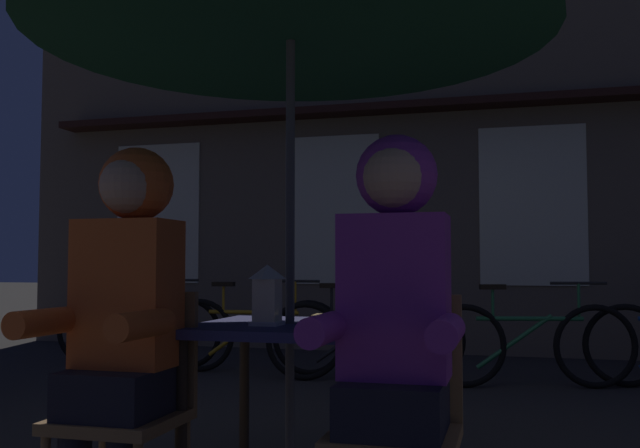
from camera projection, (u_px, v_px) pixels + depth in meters
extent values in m
cube|color=navy|center=(290.00, 328.00, 2.74)|extent=(0.72, 0.72, 0.04)
cylinder|color=#2D2319|center=(181.00, 438.00, 2.50)|extent=(0.04, 0.04, 0.70)
cylinder|color=#2D2319|center=(244.00, 404.00, 3.10)|extent=(0.04, 0.04, 0.70)
cylinder|color=#2D2319|center=(382.00, 412.00, 2.94)|extent=(0.04, 0.04, 0.70)
cylinder|color=#4C4C51|center=(290.00, 226.00, 2.76)|extent=(0.04, 0.04, 2.25)
cube|color=white|center=(267.00, 323.00, 2.66)|extent=(0.11, 0.11, 0.02)
cube|color=white|center=(267.00, 300.00, 2.66)|extent=(0.09, 0.09, 0.16)
pyramid|color=white|center=(267.00, 272.00, 2.67)|extent=(0.11, 0.11, 0.06)
cube|color=olive|center=(120.00, 421.00, 2.43)|extent=(0.40, 0.40, 0.04)
cube|color=olive|center=(147.00, 348.00, 2.62)|extent=(0.40, 0.03, 0.42)
cube|color=olive|center=(394.00, 438.00, 2.17)|extent=(0.40, 0.40, 0.04)
cube|color=olive|center=(402.00, 356.00, 2.37)|extent=(0.40, 0.03, 0.42)
cube|color=black|center=(120.00, 391.00, 2.43)|extent=(0.32, 0.36, 0.16)
cube|color=#E05B23|center=(128.00, 293.00, 2.49)|extent=(0.34, 0.22, 0.52)
cylinder|color=#E05B23|center=(141.00, 325.00, 2.23)|extent=(0.09, 0.30, 0.09)
cylinder|color=#E05B23|center=(44.00, 322.00, 2.32)|extent=(0.09, 0.30, 0.09)
sphere|color=tan|center=(129.00, 186.00, 2.51)|extent=(0.21, 0.21, 0.21)
sphere|color=#E05B23|center=(137.00, 184.00, 2.56)|extent=(0.27, 0.27, 0.27)
cube|color=black|center=(394.00, 406.00, 2.18)|extent=(0.32, 0.36, 0.16)
cube|color=purple|center=(395.00, 296.00, 2.24)|extent=(0.34, 0.22, 0.52)
cylinder|color=purple|center=(446.00, 332.00, 1.97)|extent=(0.09, 0.30, 0.09)
cylinder|color=purple|center=(323.00, 329.00, 2.07)|extent=(0.09, 0.30, 0.09)
sphere|color=tan|center=(394.00, 177.00, 2.26)|extent=(0.21, 0.21, 0.21)
sphere|color=purple|center=(397.00, 176.00, 2.31)|extent=(0.27, 0.27, 0.27)
cube|color=#6B5B4C|center=(430.00, 81.00, 8.09)|extent=(10.00, 0.60, 6.20)
cube|color=#EAE5C6|center=(158.00, 213.00, 8.56)|extent=(1.10, 0.02, 1.70)
cube|color=#EAE5C6|center=(332.00, 210.00, 7.99)|extent=(1.10, 0.02, 1.70)
cube|color=#EAE5C6|center=(532.00, 205.00, 7.41)|extent=(1.10, 0.02, 1.70)
cube|color=#331914|center=(426.00, 106.00, 7.63)|extent=(9.00, 0.36, 0.08)
torus|color=black|center=(188.00, 333.00, 6.57)|extent=(0.66, 0.10, 0.66)
torus|color=black|center=(88.00, 331.00, 6.76)|extent=(0.66, 0.10, 0.66)
cylinder|color=#B78419|center=(138.00, 309.00, 6.67)|extent=(0.84, 0.10, 0.04)
cylinder|color=#B78419|center=(125.00, 328.00, 6.69)|extent=(0.61, 0.08, 0.44)
cylinder|color=#B78419|center=(110.00, 296.00, 6.73)|extent=(0.02, 0.02, 0.24)
cube|color=black|center=(110.00, 283.00, 6.74)|extent=(0.21, 0.09, 0.04)
cylinder|color=#B78419|center=(176.00, 295.00, 6.61)|extent=(0.02, 0.02, 0.28)
cylinder|color=black|center=(176.00, 280.00, 6.62)|extent=(0.44, 0.06, 0.02)
torus|color=black|center=(309.00, 338.00, 6.14)|extent=(0.66, 0.08, 0.66)
torus|color=black|center=(200.00, 335.00, 6.36)|extent=(0.66, 0.08, 0.66)
cylinder|color=#B78419|center=(253.00, 312.00, 6.26)|extent=(0.84, 0.07, 0.04)
cylinder|color=#B78419|center=(240.00, 332.00, 6.28)|extent=(0.61, 0.06, 0.44)
cylinder|color=#B78419|center=(223.00, 298.00, 6.33)|extent=(0.02, 0.02, 0.24)
cube|color=black|center=(223.00, 284.00, 6.34)|extent=(0.20, 0.09, 0.04)
cylinder|color=#B78419|center=(295.00, 297.00, 6.18)|extent=(0.02, 0.02, 0.28)
cylinder|color=black|center=(295.00, 281.00, 6.19)|extent=(0.44, 0.04, 0.02)
torus|color=black|center=(426.00, 341.00, 5.85)|extent=(0.65, 0.21, 0.66)
torus|color=black|center=(305.00, 341.00, 5.87)|extent=(0.65, 0.21, 0.66)
cylinder|color=black|center=(365.00, 315.00, 5.88)|extent=(0.82, 0.23, 0.04)
cylinder|color=black|center=(351.00, 337.00, 5.87)|extent=(0.60, 0.18, 0.44)
cylinder|color=black|center=(331.00, 301.00, 5.89)|extent=(0.02, 0.02, 0.24)
cube|color=black|center=(331.00, 286.00, 5.90)|extent=(0.21, 0.13, 0.04)
cylinder|color=black|center=(411.00, 299.00, 5.87)|extent=(0.02, 0.02, 0.28)
cylinder|color=black|center=(411.00, 282.00, 5.88)|extent=(0.43, 0.13, 0.02)
torus|color=black|center=(596.00, 346.00, 5.48)|extent=(0.65, 0.20, 0.66)
torus|color=black|center=(465.00, 346.00, 5.53)|extent=(0.65, 0.20, 0.66)
cylinder|color=#236B3D|center=(529.00, 319.00, 5.52)|extent=(0.82, 0.22, 0.04)
cylinder|color=#236B3D|center=(514.00, 342.00, 5.51)|extent=(0.60, 0.17, 0.44)
cylinder|color=#236B3D|center=(493.00, 303.00, 5.54)|extent=(0.02, 0.02, 0.24)
cube|color=black|center=(493.00, 287.00, 5.54)|extent=(0.21, 0.12, 0.04)
cylinder|color=#236B3D|center=(579.00, 301.00, 5.51)|extent=(0.02, 0.02, 0.28)
cylinder|color=black|center=(578.00, 283.00, 5.52)|extent=(0.43, 0.12, 0.02)
torus|color=black|center=(626.00, 345.00, 5.55)|extent=(0.66, 0.05, 0.66)
cube|color=olive|center=(337.00, 318.00, 2.89)|extent=(0.21, 0.16, 0.02)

